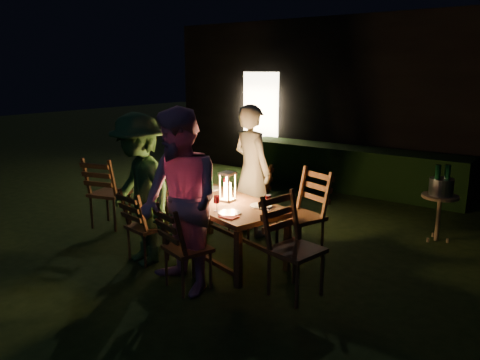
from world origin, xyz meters
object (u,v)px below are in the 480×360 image
Objects in this scene: chair_far_right at (301,230)px; bottle_bucket_a at (437,183)px; chair_far_left at (249,212)px; person_house_side at (252,170)px; lantern at (228,188)px; bottle_bucket_b at (447,183)px; person_opp_right at (180,202)px; bottle_table at (210,185)px; side_table at (440,201)px; dining_table at (222,207)px; chair_near_right at (186,262)px; person_opp_left at (140,190)px; ice_bucket at (441,187)px; chair_near_left at (146,238)px; chair_end at (294,265)px; chair_spare at (110,205)px.

chair_far_right is 1.92m from bottle_bucket_a.
person_house_side is (0.02, 0.05, 0.58)m from chair_far_left.
lantern reaches higher than bottle_bucket_b.
bottle_table is (-0.44, 0.98, -0.09)m from person_opp_right.
lantern is 2.81m from side_table.
chair_near_right is (0.22, -0.86, -0.34)m from dining_table.
chair_far_left is at bearing 3.56° from chair_far_right.
chair_far_right is at bearing 86.36° from person_opp_right.
person_house_side is at bearing 120.64° from chair_near_right.
dining_table is 2.80m from bottle_bucket_a.
chair_far_right is 1.03m from lantern.
chair_far_left is 0.58m from person_house_side.
person_opp_right is 1.07× the size of person_opp_left.
chair_near_right reaches higher than ice_bucket.
dining_table is at bearing -132.73° from ice_bucket.
bottle_table is 0.45× the size of side_table.
ice_bucket is at bearing 47.73° from lantern.
chair_far_right is 1.71m from person_opp_right.
bottle_table is 3.05m from bottle_bucket_b.
chair_far_left is at bearing 82.62° from chair_near_left.
chair_far_right is (0.96, -0.28, 0.02)m from chair_far_left.
chair_end reaches higher than chair_far_left.
chair_end is at bearing -106.52° from bottle_bucket_a.
lantern is at bearing 117.97° from chair_far_left.
chair_far_right is at bearing -128.78° from bottle_bucket_b.
person_opp_right is at bearing -0.00° from person_opp_left.
chair_end is 3.75× the size of bottle_table.
chair_far_left reaches higher than chair_near_right.
person_house_side is 2.40m from bottle_bucket_a.
chair_far_left reaches higher than bottle_bucket_a.
ice_bucket is at bearing -134.87° from person_house_side.
bottle_bucket_b is at bearing 75.78° from person_opp_right.
person_house_side is 5.05× the size of lantern.
chair_end is at bearing 46.42° from person_opp_right.
person_opp_right is (-0.54, -1.50, 0.60)m from chair_far_right.
dining_table is 6.15× the size of ice_bucket.
bottle_table is (-0.30, 0.04, -0.02)m from lantern.
chair_far_left is (-0.44, 1.73, 0.02)m from chair_near_right.
bottle_table is (-0.98, -0.52, 0.51)m from chair_far_right.
chair_near_left is 1.70m from person_house_side.
person_opp_left is at bearing -69.31° from chair_end.
person_house_side is 0.92m from lantern.
ice_bucket is at bearing 90.00° from side_table.
bottle_bucket_a is (3.88, 2.13, 0.46)m from chair_spare.
chair_near_right is 3.14× the size of ice_bucket.
chair_spare reaches higher than bottle_table.
bottle_bucket_a is at bearing 76.55° from person_opp_right.
bottle_bucket_b is at bearing 38.66° from ice_bucket.
chair_spare is at bearing -84.10° from chair_end.
chair_spare is 2.42m from person_opp_right.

